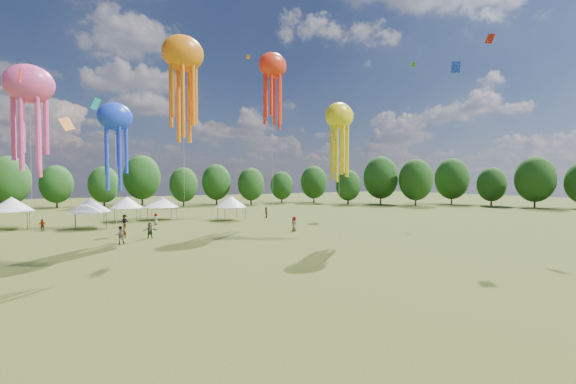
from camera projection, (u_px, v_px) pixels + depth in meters
ground at (490, 376)px, 13.04m from camera, size 300.00×300.00×0.00m
spectator_near at (120, 235)px, 39.75m from camera, size 0.94×0.74×1.90m
spectators_far at (183, 222)px, 52.47m from camera, size 34.34×17.99×1.93m
festival_tents at (126, 203)px, 58.37m from camera, size 35.90×12.36×4.44m
show_kites at (173, 82)px, 47.94m from camera, size 46.39×26.02×28.16m
small_kites at (179, 6)px, 49.33m from camera, size 74.60×59.21×44.49m
treeline at (125, 181)px, 64.55m from camera, size 201.57×95.24×13.43m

